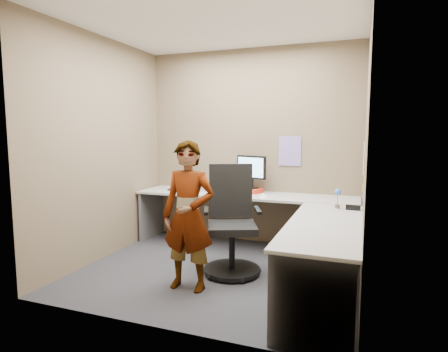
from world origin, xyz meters
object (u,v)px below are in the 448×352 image
at_px(person, 188,216).
at_px(office_chair, 232,230).
at_px(monitor, 251,169).
at_px(desk, 265,216).

bearing_deg(person, office_chair, 65.97).
height_order(monitor, person, person).
xyz_separation_m(office_chair, person, (-0.25, -0.57, 0.26)).
distance_m(office_chair, person, 0.67).
bearing_deg(monitor, desk, -41.93).
relative_size(office_chair, person, 0.80).
distance_m(desk, monitor, 0.96).
relative_size(desk, monitor, 6.60).
bearing_deg(desk, person, -120.95).
height_order(monitor, office_chair, monitor).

